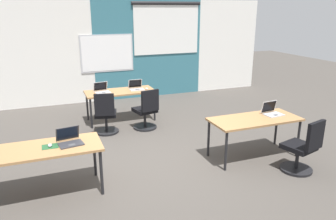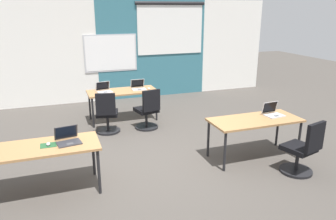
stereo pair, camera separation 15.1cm
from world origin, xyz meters
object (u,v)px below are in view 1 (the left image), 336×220
(laptop_near_left_inner, at_px, (70,140))
(desk_near_left, at_px, (43,152))
(desk_near_right, at_px, (255,122))
(mouse_near_left_inner, at_px, (50,145))
(chair_far_left, at_px, (106,117))
(laptop_far_left, at_px, (102,90))
(mouse_far_right, at_px, (147,89))
(laptop_near_right_end, at_px, (272,112))
(laptop_far_right, at_px, (136,87))
(chair_far_right, at_px, (146,113))
(chair_near_right_end, at_px, (302,151))
(desk_far_center, at_px, (120,93))

(laptop_near_left_inner, bearing_deg, desk_near_left, 173.33)
(laptop_near_left_inner, bearing_deg, desk_near_right, -9.88)
(desk_near_left, relative_size, mouse_near_left_inner, 15.78)
(desk_near_right, xyz_separation_m, chair_far_left, (-2.25, 2.06, -0.28))
(laptop_far_left, relative_size, mouse_far_right, 3.37)
(laptop_near_right_end, height_order, laptop_far_right, laptop_near_right_end)
(laptop_far_left, xyz_separation_m, mouse_far_right, (1.05, -0.08, -0.03))
(chair_far_left, bearing_deg, laptop_near_left_inner, 80.40)
(desk_near_left, height_order, laptop_far_left, laptop_far_left)
(laptop_near_left_inner, height_order, mouse_far_right, laptop_near_left_inner)
(chair_far_right, bearing_deg, chair_far_left, -14.48)
(desk_near_left, relative_size, chair_near_right_end, 1.74)
(desk_near_right, distance_m, chair_far_left, 3.07)
(chair_far_left, height_order, laptop_near_right_end, laptop_near_right_end)
(chair_far_left, xyz_separation_m, mouse_near_left_inner, (-1.15, -2.06, 0.36))
(laptop_far_right, xyz_separation_m, chair_far_right, (-0.01, -0.79, -0.39))
(desk_near_left, relative_size, desk_near_right, 1.00)
(laptop_near_right_end, xyz_separation_m, laptop_near_left_inner, (-3.54, -0.06, -0.00))
(laptop_near_right_end, height_order, laptop_near_left_inner, laptop_near_right_end)
(chair_far_left, bearing_deg, desk_far_center, -110.47)
(laptop_far_left, height_order, chair_near_right_end, laptop_far_left)
(laptop_far_right, bearing_deg, chair_far_left, -139.35)
(chair_far_left, relative_size, chair_near_right_end, 1.00)
(mouse_near_left_inner, bearing_deg, laptop_near_left_inner, 3.13)
(mouse_near_left_inner, bearing_deg, laptop_far_left, 66.43)
(mouse_near_left_inner, bearing_deg, desk_near_left, -177.82)
(chair_near_right_end, height_order, mouse_near_left_inner, chair_near_right_end)
(desk_far_center, distance_m, chair_far_right, 0.92)
(laptop_near_right_end, distance_m, chair_far_right, 2.66)
(desk_near_left, xyz_separation_m, laptop_near_right_end, (3.92, 0.08, 0.11))
(desk_far_center, relative_size, chair_far_left, 1.74)
(laptop_near_left_inner, relative_size, chair_far_right, 0.41)
(desk_near_left, xyz_separation_m, chair_far_right, (2.14, 2.02, -0.28))
(laptop_near_right_end, relative_size, mouse_near_left_inner, 3.51)
(laptop_far_left, relative_size, chair_far_left, 0.40)
(desk_near_left, xyz_separation_m, mouse_near_left_inner, (0.10, 0.00, 0.08))
(desk_far_center, bearing_deg, desk_near_left, -122.01)
(chair_near_right_end, bearing_deg, laptop_far_right, -79.25)
(desk_far_center, relative_size, mouse_near_left_inner, 15.78)
(laptop_near_right_end, height_order, mouse_near_left_inner, laptop_near_right_end)
(laptop_near_left_inner, xyz_separation_m, chair_far_right, (1.76, 2.00, -0.39))
(laptop_near_left_inner, bearing_deg, mouse_far_right, 44.06)
(desk_far_center, bearing_deg, mouse_far_right, -5.90)
(desk_near_left, bearing_deg, desk_far_center, 57.99)
(laptop_far_right, relative_size, chair_far_right, 0.36)
(laptop_near_right_end, bearing_deg, desk_near_right, -175.23)
(laptop_far_left, xyz_separation_m, laptop_near_left_inner, (-0.96, -2.80, -0.00))
(mouse_far_right, bearing_deg, laptop_far_left, 175.39)
(chair_far_left, relative_size, laptop_near_left_inner, 2.45)
(laptop_far_right, height_order, chair_far_right, laptop_far_right)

